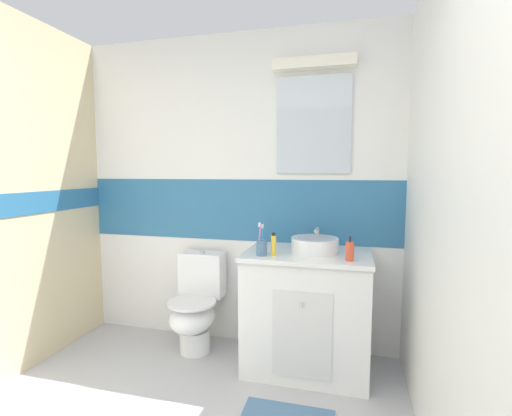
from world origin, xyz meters
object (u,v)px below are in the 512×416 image
Objects in this scene: sink_basin at (315,245)px; toothbrush_cup at (261,247)px; soap_dispenser at (350,251)px; toilet at (196,306)px; toothpaste_tube_upright at (274,245)px.

toothbrush_cup is (-0.34, -0.17, 0.00)m from sink_basin.
toothbrush_cup is 0.58m from soap_dispenser.
toilet is 0.83m from toothbrush_cup.
toothpaste_tube_upright is at bearing -17.54° from toilet.
soap_dispenser is at bearing -0.39° from toothbrush_cup.
sink_basin is 1.65× the size of toothbrush_cup.
toilet is at bearing 162.46° from toothpaste_tube_upright.
toothpaste_tube_upright is (0.08, 0.02, 0.01)m from toothbrush_cup.
sink_basin reaches higher than toilet.
soap_dispenser is (1.16, -0.23, 0.55)m from toilet.
sink_basin is at bearing 26.05° from toothbrush_cup.
toilet is at bearing 158.92° from toothbrush_cup.
toilet is 1.31m from soap_dispenser.
toothpaste_tube_upright is (0.66, -0.21, 0.56)m from toilet.
toilet is at bearing 176.38° from sink_basin.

